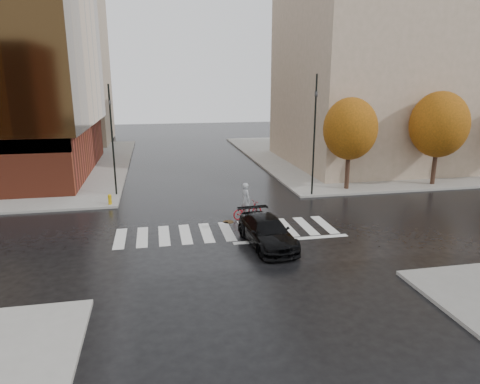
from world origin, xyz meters
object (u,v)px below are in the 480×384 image
at_px(traffic_light_nw, 112,133).
at_px(fire_hydrant, 110,199).
at_px(traffic_light_ne, 315,126).
at_px(sedan, 267,232).
at_px(cyclist, 247,206).

distance_m(traffic_light_nw, fire_hydrant, 4.60).
relative_size(traffic_light_nw, traffic_light_ne, 0.92).
relative_size(sedan, fire_hydrant, 7.06).
relative_size(sedan, traffic_light_ne, 0.59).
height_order(cyclist, traffic_light_nw, traffic_light_nw).
height_order(sedan, traffic_light_ne, traffic_light_ne).
bearing_deg(traffic_light_ne, cyclist, 31.09).
bearing_deg(traffic_light_ne, sedan, 52.34).
relative_size(traffic_light_ne, fire_hydrant, 11.97).
xyz_separation_m(cyclist, traffic_light_nw, (-7.81, 6.54, 3.65)).
distance_m(traffic_light_nw, traffic_light_ne, 13.51).
xyz_separation_m(cyclist, fire_hydrant, (-8.01, 4.04, -0.20)).
height_order(sedan, cyclist, cyclist).
distance_m(sedan, fire_hydrant, 11.58).
bearing_deg(cyclist, traffic_light_ne, -72.52).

